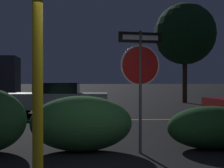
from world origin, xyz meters
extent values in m
cube|color=gold|center=(0.00, 7.64, 0.00)|extent=(41.83, 0.12, 0.01)
cylinder|color=#4C4C51|center=(0.49, 2.22, 1.26)|extent=(0.06, 0.06, 2.52)
cylinder|color=white|center=(0.49, 2.22, 1.81)|extent=(0.83, 0.15, 0.84)
cylinder|color=#B71414|center=(0.49, 2.22, 1.81)|extent=(0.77, 0.14, 0.78)
cube|color=black|center=(0.49, 2.22, 2.38)|extent=(0.92, 0.17, 0.22)
cube|color=white|center=(0.49, 2.22, 2.38)|extent=(0.76, 0.15, 0.10)
cylinder|color=yellow|center=(-1.21, -0.06, 1.38)|extent=(0.14, 0.14, 2.76)
ellipsoid|color=#2D6633|center=(-0.73, 2.45, 0.59)|extent=(2.15, 1.07, 1.17)
ellipsoid|color=#19421E|center=(2.09, 2.49, 0.47)|extent=(1.94, 1.01, 0.94)
cube|color=silver|center=(-2.13, 9.34, 0.63)|extent=(4.62, 1.88, 0.66)
cube|color=black|center=(-1.99, 9.34, 1.18)|extent=(1.88, 1.54, 0.45)
cylinder|color=black|center=(-3.57, 8.57, 0.30)|extent=(0.61, 0.22, 0.60)
cylinder|color=black|center=(-3.51, 10.22, 0.30)|extent=(0.61, 0.22, 0.60)
cylinder|color=black|center=(-0.75, 8.47, 0.30)|extent=(0.61, 0.22, 0.60)
cylinder|color=black|center=(-0.69, 10.11, 0.30)|extent=(0.61, 0.22, 0.60)
sphere|color=#F4EFCC|center=(-4.42, 9.96, 0.66)|extent=(0.14, 0.14, 0.14)
cylinder|color=black|center=(-6.03, 14.99, 0.42)|extent=(0.86, 0.35, 0.84)
cylinder|color=#422D1E|center=(5.72, 16.42, 1.57)|extent=(0.32, 0.32, 3.15)
sphere|color=#143819|center=(5.72, 16.42, 4.63)|extent=(4.12, 4.12, 4.12)
camera|label=1|loc=(-0.51, -4.15, 1.50)|focal=50.00mm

